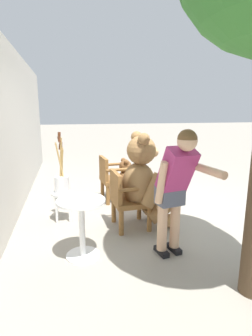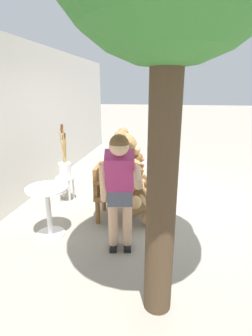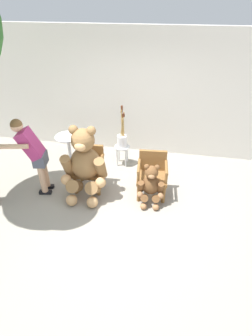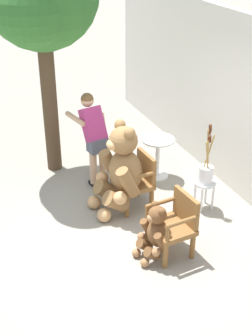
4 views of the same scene
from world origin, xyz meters
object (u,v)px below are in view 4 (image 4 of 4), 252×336
teddy_bear_small (155,232)px  wooden_chair_right (175,223)px  person_visitor (94,133)px  round_side_table (158,153)px  wooden_chair_left (136,179)px  teddy_bear_large (121,169)px  brush_bucket (206,171)px  white_stool (205,188)px

teddy_bear_small → wooden_chair_right: bearing=91.9°
person_visitor → round_side_table: person_visitor is taller
teddy_bear_small → person_visitor: (-2.18, -0.06, 0.51)m
wooden_chair_left → teddy_bear_large: bearing=-88.4°
wooden_chair_right → person_visitor: size_ratio=0.56×
brush_bucket → round_side_table: 1.20m
person_visitor → wooden_chair_left: bearing=20.7°
round_side_table → wooden_chair_right: bearing=-20.0°
wooden_chair_left → person_visitor: bearing=-159.3°
person_visitor → white_stool: (1.40, 1.28, -0.56)m
wooden_chair_right → round_side_table: wooden_chair_right is taller
teddy_bear_small → brush_bucket: size_ratio=0.86×
white_stool → brush_bucket: size_ratio=0.49×
wooden_chair_right → teddy_bear_large: bearing=-168.2°
wooden_chair_right → white_stool: (-0.77, 0.93, -0.11)m
white_stool → teddy_bear_small: bearing=-57.4°
brush_bucket → round_side_table: brush_bucket is taller
white_stool → brush_bucket: 0.29m
wooden_chair_right → brush_bucket: brush_bucket is taller
round_side_table → white_stool: bearing=11.3°
person_visitor → brush_bucket: bearing=42.4°
teddy_bear_small → person_visitor: person_visitor is taller
teddy_bear_small → white_stool: bearing=122.6°
white_stool → round_side_table: bearing=-168.7°
wooden_chair_left → round_side_table: wooden_chair_left is taller
brush_bucket → teddy_bear_small: bearing=-57.5°
wooden_chair_left → teddy_bear_small: 1.28m
person_visitor → brush_bucket: size_ratio=1.62×
teddy_bear_large → brush_bucket: (0.47, 1.19, -0.05)m
teddy_bear_small → brush_bucket: 1.46m
wooden_chair_right → teddy_bear_large: 1.28m
wooden_chair_left → teddy_bear_small: bearing=-12.9°
teddy_bear_large → round_side_table: (-0.69, 0.96, -0.25)m
wooden_chair_left → white_stool: (0.47, 0.93, -0.11)m
wooden_chair_left → teddy_bear_large: size_ratio=0.60×
wooden_chair_left → brush_bucket: 1.06m
wooden_chair_left → wooden_chair_right: same height
teddy_bear_large → person_visitor: (-0.93, -0.09, 0.22)m
teddy_bear_small → person_visitor: size_ratio=0.53×
round_side_table → teddy_bear_large: bearing=-54.1°
teddy_bear_large → white_stool: 1.32m
wooden_chair_left → brush_bucket: bearing=62.9°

